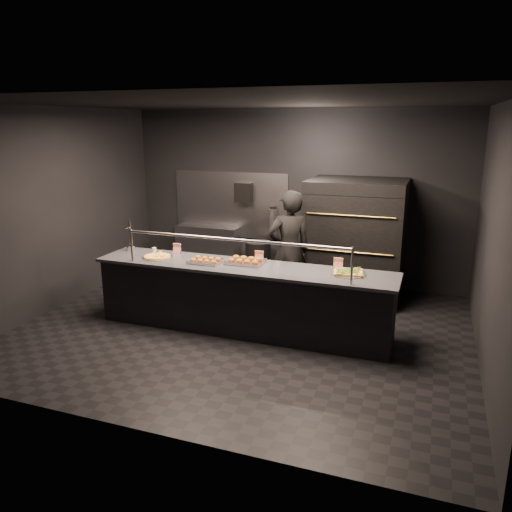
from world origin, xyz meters
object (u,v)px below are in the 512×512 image
Objects in this scene: slider_tray_b at (245,261)px; prep_shelf at (208,250)px; beer_tap at (131,241)px; trash_bin at (258,262)px; service_counter at (242,298)px; round_pizza at (157,257)px; square_pizza at (348,273)px; pizza_oven at (355,239)px; fire_extinguisher at (273,221)px; slider_tray_a at (206,261)px; towel_dispenser at (244,193)px; worker at (289,251)px.

prep_shelf is at bearing 126.06° from slider_tray_b.
beer_tap is 2.41m from trash_bin.
round_pizza is at bearing -178.33° from service_counter.
square_pizza reaches higher than round_pizza.
pizza_oven is 3.78× the size of fire_extinguisher.
service_counter reaches higher than slider_tray_b.
slider_tray_a is (-0.52, -0.03, 0.48)m from service_counter.
fire_extinguisher is (0.55, 0.01, -0.49)m from towel_dispenser.
worker is (0.87, -1.07, 0.54)m from trash_bin.
service_counter is at bearing -55.41° from prep_shelf.
prep_shelf is at bearing 143.40° from square_pizza.
square_pizza is (1.92, 0.12, -0.01)m from slider_tray_a.
service_counter is 5.53× the size of trash_bin.
beer_tap is 1.01× the size of slider_tray_b.
prep_shelf is 2.22m from beer_tap.
worker is at bearing -133.24° from pizza_oven.
fire_extinguisher is 2.44m from slider_tray_a.
worker is at bearing 32.60° from round_pizza.
worker is at bearing -47.81° from towel_dispenser.
service_counter is at bearing 3.61° from slider_tray_a.
worker reaches higher than trash_bin.
beer_tap is (-3.05, -1.70, 0.10)m from pizza_oven.
fire_extinguisher is 2.31m from slider_tray_b.
fire_extinguisher reaches higher than square_pizza.
worker is at bearing -63.15° from fire_extinguisher.
slider_tray_b reaches higher than round_pizza.
fire_extinguisher is 1.13× the size of slider_tray_a.
service_counter is 2.15× the size of pizza_oven.
slider_tray_a is at bearing 0.34° from round_pizza.
prep_shelf is 3.77m from square_pizza.
fire_extinguisher is 1.17× the size of round_pizza.
round_pizza is at bearing -177.23° from square_pizza.
pizza_oven reaches higher than slider_tray_b.
prep_shelf is 1.39m from fire_extinguisher.
service_counter is 2.14m from trash_bin.
towel_dispenser is 0.19× the size of worker.
beer_tap is at bearing 173.85° from service_counter.
slider_tray_a is at bearing -9.87° from beer_tap.
fire_extinguisher is 1.01× the size of beer_tap.
square_pizza is 2.81m from trash_bin.
service_counter is at bearing -76.12° from trash_bin.
slider_tray_a is at bearing -163.14° from slider_tray_b.
slider_tray_a is at bearing -176.39° from service_counter.
square_pizza is (1.40, 0.09, 0.47)m from service_counter.
towel_dispenser is at bearing 81.32° from round_pizza.
service_counter is 1.36m from round_pizza.
pizza_oven is at bearing 55.95° from slider_tray_b.
towel_dispenser is 0.78× the size of square_pizza.
pizza_oven is 2.23m from towel_dispenser.
towel_dispenser reaches higher than round_pizza.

